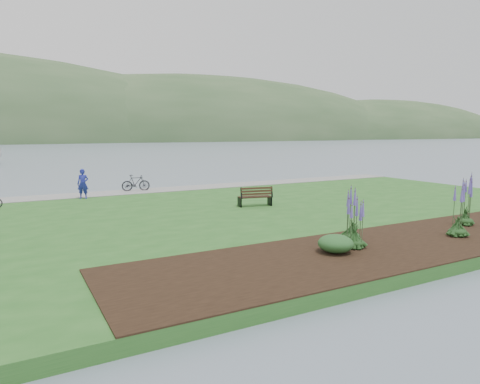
{
  "coord_description": "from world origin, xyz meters",
  "views": [
    {
      "loc": [
        -10.5,
        -19.45,
        4.12
      ],
      "look_at": [
        -0.97,
        -1.92,
        1.3
      ],
      "focal_mm": 32.0,
      "sensor_mm": 36.0,
      "label": 1
    }
  ],
  "objects": [
    {
      "name": "ground",
      "position": [
        0.0,
        0.0,
        0.0
      ],
      "size": [
        600.0,
        600.0,
        0.0
      ],
      "primitive_type": "plane",
      "color": "slate",
      "rests_on": "ground"
    },
    {
      "name": "lawn",
      "position": [
        0.0,
        -2.0,
        0.2
      ],
      "size": [
        34.0,
        20.0,
        0.4
      ],
      "primitive_type": "cube",
      "color": "#25591F",
      "rests_on": "ground"
    },
    {
      "name": "shoreline_path",
      "position": [
        0.0,
        6.9,
        0.42
      ],
      "size": [
        34.0,
        2.2,
        0.03
      ],
      "primitive_type": "cube",
      "color": "gray",
      "rests_on": "lawn"
    },
    {
      "name": "garden_bed",
      "position": [
        3.0,
        -9.8,
        0.42
      ],
      "size": [
        24.0,
        4.4,
        0.04
      ],
      "primitive_type": "cube",
      "color": "black",
      "rests_on": "lawn"
    },
    {
      "name": "far_hillside",
      "position": [
        20.0,
        170.0,
        0.0
      ],
      "size": [
        580.0,
        80.0,
        38.0
      ],
      "primitive_type": null,
      "color": "#35542F",
      "rests_on": "ground"
    },
    {
      "name": "park_bench",
      "position": [
        0.32,
        -1.2,
        0.91
      ],
      "size": [
        1.76,
        1.01,
        1.03
      ],
      "rotation": [
        0.0,
        0.0,
        -0.21
      ],
      "color": "black",
      "rests_on": "lawn"
    },
    {
      "name": "person",
      "position": [
        -6.9,
        5.57,
        1.38
      ],
      "size": [
        0.85,
        0.74,
        1.96
      ],
      "primitive_type": "imported",
      "rotation": [
        0.0,
        0.0,
        -0.43
      ],
      "color": "navy",
      "rests_on": "lawn"
    },
    {
      "name": "bicycle_b",
      "position": [
        -3.5,
        7.2,
        0.92
      ],
      "size": [
        0.81,
        1.79,
        1.04
      ],
      "primitive_type": "imported",
      "rotation": [
        0.0,
        0.0,
        1.39
      ],
      "color": "black",
      "rests_on": "lawn"
    },
    {
      "name": "echium_0",
      "position": [
        3.39,
        -10.11,
        1.22
      ],
      "size": [
        0.62,
        0.62,
        2.07
      ],
      "color": "#143613",
      "rests_on": "garden_bed"
    },
    {
      "name": "echium_1",
      "position": [
        5.35,
        -9.09,
        1.42
      ],
      "size": [
        0.62,
        0.62,
        2.28
      ],
      "color": "#143613",
      "rests_on": "garden_bed"
    },
    {
      "name": "echium_4",
      "position": [
        -0.39,
        -8.81,
        1.37
      ],
      "size": [
        0.62,
        0.62,
        2.26
      ],
      "color": "#143613",
      "rests_on": "garden_bed"
    },
    {
      "name": "echium_5",
      "position": [
        -0.9,
        -9.5,
        1.2
      ],
      "size": [
        0.62,
        0.62,
        1.8
      ],
      "color": "#143613",
      "rests_on": "garden_bed"
    },
    {
      "name": "shrub_0",
      "position": [
        -1.81,
        -9.63,
        0.71
      ],
      "size": [
        1.09,
        1.09,
        0.55
      ],
      "primitive_type": "ellipsoid",
      "color": "#1E4C21",
      "rests_on": "garden_bed"
    }
  ]
}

